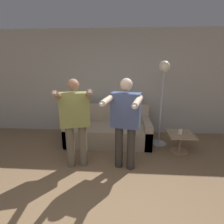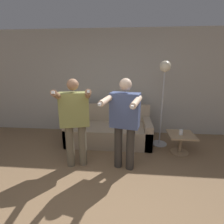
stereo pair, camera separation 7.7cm
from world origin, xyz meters
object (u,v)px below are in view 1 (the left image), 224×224
at_px(couch, 109,131).
at_px(person_right, 125,119).
at_px(person_left, 75,118).
at_px(cup, 180,132).
at_px(floor_lamp, 163,83).
at_px(cat, 131,101).
at_px(side_table, 180,138).

relative_size(couch, person_right, 1.21).
bearing_deg(person_left, cup, 3.13).
bearing_deg(person_left, floor_lamp, 17.30).
distance_m(cat, cup, 1.32).
xyz_separation_m(cat, cup, (0.97, -0.77, -0.47)).
distance_m(person_left, cat, 1.72).
bearing_deg(side_table, person_right, -149.96).
distance_m(floor_lamp, side_table, 1.20).
relative_size(side_table, cup, 5.10).
height_order(person_right, side_table, person_right).
xyz_separation_m(person_right, side_table, (1.15, 0.66, -0.61)).
xyz_separation_m(person_left, cat, (1.00, 1.40, 0.01)).
relative_size(person_left, cat, 3.37).
bearing_deg(floor_lamp, couch, 177.69).
distance_m(floor_lamp, cup, 1.06).
height_order(person_right, cat, person_right).
bearing_deg(cat, person_right, -96.34).
distance_m(couch, person_right, 1.30).
distance_m(person_left, cup, 2.12).
height_order(side_table, cup, cup).
bearing_deg(person_left, couch, 51.48).
bearing_deg(side_table, cup, -122.87).
relative_size(person_right, floor_lamp, 0.85).
height_order(cat, cup, cat).
bearing_deg(cat, person_left, -125.45).
bearing_deg(cup, cat, 141.77).
bearing_deg(side_table, couch, 165.08).
distance_m(person_right, cat, 1.41).
height_order(floor_lamp, side_table, floor_lamp).
relative_size(person_right, cup, 15.63).
bearing_deg(person_left, person_right, -14.78).
xyz_separation_m(couch, person_right, (0.37, -1.07, 0.65)).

